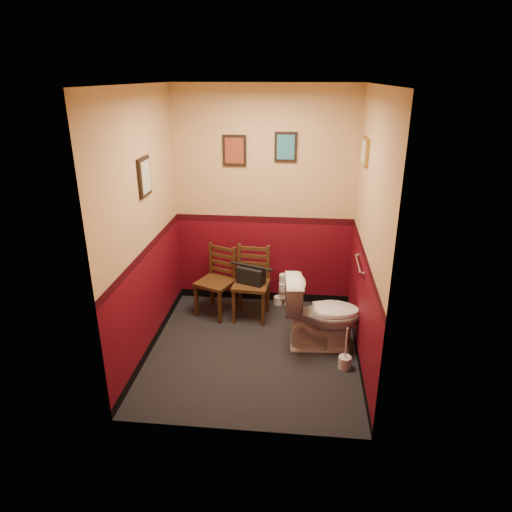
{
  "coord_description": "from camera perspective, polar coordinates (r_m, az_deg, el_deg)",
  "views": [
    {
      "loc": [
        0.46,
        -4.19,
        2.78
      ],
      "look_at": [
        0.0,
        0.25,
        1.0
      ],
      "focal_mm": 32.0,
      "sensor_mm": 36.0,
      "label": 1
    }
  ],
  "objects": [
    {
      "name": "ceiling",
      "position": [
        4.21,
        -0.37,
        20.68
      ],
      "size": [
        2.2,
        2.4,
        0.0
      ],
      "primitive_type": "cube",
      "rotation": [
        3.14,
        0.0,
        0.0
      ],
      "color": "silver",
      "rests_on": "ground"
    },
    {
      "name": "grab_bar",
      "position": [
        4.84,
        12.71,
        -1.03
      ],
      "size": [
        0.05,
        0.56,
        0.06
      ],
      "color": "silver",
      "rests_on": "wall_right"
    },
    {
      "name": "chair_right",
      "position": [
        5.5,
        -0.54,
        -3.4
      ],
      "size": [
        0.44,
        0.44,
        0.88
      ],
      "rotation": [
        0.0,
        0.0,
        -0.07
      ],
      "color": "#543519",
      "rests_on": "floor"
    },
    {
      "name": "wall_front",
      "position": [
        3.34,
        -2.56,
        -3.59
      ],
      "size": [
        2.2,
        0.0,
        2.7
      ],
      "primitive_type": "cube",
      "rotation": [
        -1.57,
        0.0,
        0.0
      ],
      "color": "#540813",
      "rests_on": "ground"
    },
    {
      "name": "framed_print_right",
      "position": [
        4.88,
        13.47,
        12.58
      ],
      "size": [
        0.04,
        0.34,
        0.28
      ],
      "color": "olive",
      "rests_on": "wall_right"
    },
    {
      "name": "toilet",
      "position": [
        4.95,
        8.26,
        -7.18
      ],
      "size": [
        0.85,
        0.52,
        0.8
      ],
      "primitive_type": "imported",
      "rotation": [
        0.0,
        0.0,
        1.64
      ],
      "color": "white",
      "rests_on": "floor"
    },
    {
      "name": "framed_print_left",
      "position": [
        4.65,
        -13.75,
        9.6
      ],
      "size": [
        0.04,
        0.3,
        0.38
      ],
      "color": "black",
      "rests_on": "wall_left"
    },
    {
      "name": "wall_left",
      "position": [
        4.69,
        -13.84,
        3.36
      ],
      "size": [
        0.0,
        2.4,
        2.7
      ],
      "primitive_type": "cube",
      "rotation": [
        1.57,
        0.0,
        1.57
      ],
      "color": "#540813",
      "rests_on": "ground"
    },
    {
      "name": "toilet_brush",
      "position": [
        4.82,
        11.03,
        -12.81
      ],
      "size": [
        0.13,
        0.13,
        0.46
      ],
      "color": "silver",
      "rests_on": "floor"
    },
    {
      "name": "handbag",
      "position": [
        5.41,
        -0.62,
        -2.42
      ],
      "size": [
        0.35,
        0.26,
        0.23
      ],
      "rotation": [
        0.0,
        0.0,
        -0.37
      ],
      "color": "black",
      "rests_on": "chair_right"
    },
    {
      "name": "framed_print_back_a",
      "position": [
        5.49,
        -2.71,
        13.04
      ],
      "size": [
        0.28,
        0.04,
        0.36
      ],
      "color": "black",
      "rests_on": "wall_back"
    },
    {
      "name": "tp_stack",
      "position": [
        5.88,
        3.44,
        -4.53
      ],
      "size": [
        0.24,
        0.15,
        0.42
      ],
      "color": "silver",
      "rests_on": "floor"
    },
    {
      "name": "framed_print_back_b",
      "position": [
        5.43,
        3.74,
        13.45
      ],
      "size": [
        0.26,
        0.04,
        0.34
      ],
      "color": "black",
      "rests_on": "wall_back"
    },
    {
      "name": "chair_left",
      "position": [
        5.6,
        -4.88,
        -3.14
      ],
      "size": [
        0.52,
        0.52,
        0.86
      ],
      "rotation": [
        0.0,
        0.0,
        -0.4
      ],
      "color": "#543519",
      "rests_on": "floor"
    },
    {
      "name": "wall_right",
      "position": [
        4.47,
        13.85,
        2.45
      ],
      "size": [
        0.0,
        2.4,
        2.7
      ],
      "primitive_type": "cube",
      "rotation": [
        1.57,
        0.0,
        -1.57
      ],
      "color": "#540813",
      "rests_on": "ground"
    },
    {
      "name": "wall_back",
      "position": [
        5.59,
        1.01,
        6.94
      ],
      "size": [
        2.2,
        0.0,
        2.7
      ],
      "primitive_type": "cube",
      "rotation": [
        1.57,
        0.0,
        0.0
      ],
      "color": "#540813",
      "rests_on": "ground"
    },
    {
      "name": "floor",
      "position": [
        5.04,
        -0.3,
        -11.68
      ],
      "size": [
        2.2,
        2.4,
        0.0
      ],
      "primitive_type": "cube",
      "color": "black",
      "rests_on": "ground"
    }
  ]
}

